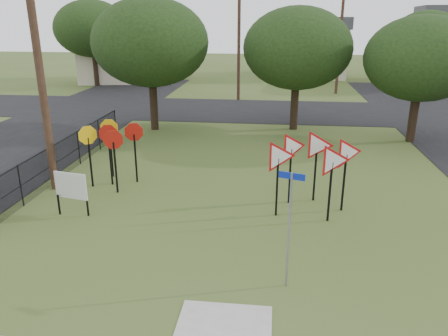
% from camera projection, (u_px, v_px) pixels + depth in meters
% --- Properties ---
extents(ground, '(140.00, 140.00, 0.00)m').
position_uv_depth(ground, '(235.00, 262.00, 11.59)').
color(ground, '#394F1D').
extents(street_left, '(8.00, 50.00, 0.02)m').
position_uv_depth(street_left, '(20.00, 144.00, 22.30)').
color(street_left, black).
rests_on(street_left, ground).
extents(street_far, '(60.00, 8.00, 0.02)m').
position_uv_depth(street_far, '(262.00, 111.00, 30.36)').
color(street_far, black).
rests_on(street_far, ground).
extents(curb_pad, '(2.00, 1.20, 0.02)m').
position_uv_depth(curb_pad, '(225.00, 321.00, 9.34)').
color(curb_pad, '#A0A098').
rests_on(curb_pad, ground).
extents(street_name_sign, '(0.58, 0.21, 2.91)m').
position_uv_depth(street_name_sign, '(289.00, 223.00, 10.05)').
color(street_name_sign, gray).
rests_on(street_name_sign, ground).
extents(stop_sign_cluster, '(2.19, 1.81, 2.40)m').
position_uv_depth(stop_sign_cluster, '(111.00, 140.00, 16.46)').
color(stop_sign_cluster, black).
rests_on(stop_sign_cluster, ground).
extents(yield_sign_cluster, '(3.25, 1.84, 2.60)m').
position_uv_depth(yield_sign_cluster, '(313.00, 156.00, 14.17)').
color(yield_sign_cluster, black).
rests_on(yield_sign_cluster, ground).
extents(info_board, '(1.16, 0.28, 1.47)m').
position_uv_depth(info_board, '(71.00, 187.00, 14.06)').
color(info_board, black).
rests_on(info_board, ground).
extents(utility_pole_main, '(3.55, 0.33, 10.00)m').
position_uv_depth(utility_pole_main, '(38.00, 47.00, 14.91)').
color(utility_pole_main, '#482F21').
rests_on(utility_pole_main, ground).
extents(far_pole_a, '(1.40, 0.24, 9.00)m').
position_uv_depth(far_pole_a, '(239.00, 39.00, 32.83)').
color(far_pole_a, '#482F21').
rests_on(far_pole_a, ground).
extents(far_pole_b, '(1.40, 0.24, 8.50)m').
position_uv_depth(far_pole_b, '(340.00, 41.00, 35.79)').
color(far_pole_b, '#482F21').
rests_on(far_pole_b, ground).
extents(far_pole_c, '(1.40, 0.24, 9.00)m').
position_uv_depth(far_pole_c, '(156.00, 36.00, 39.35)').
color(far_pole_c, '#482F21').
rests_on(far_pole_c, ground).
extents(fence_run, '(0.05, 11.55, 1.50)m').
position_uv_depth(fence_run, '(67.00, 155.00, 18.04)').
color(fence_run, black).
rests_on(fence_run, ground).
extents(house_left, '(10.58, 8.88, 7.20)m').
position_uv_depth(house_left, '(128.00, 44.00, 43.86)').
color(house_left, beige).
rests_on(house_left, ground).
extents(house_mid, '(8.40, 8.40, 6.20)m').
position_uv_depth(house_mid, '(306.00, 46.00, 47.66)').
color(house_mid, beige).
rests_on(house_mid, ground).
extents(tree_near_left, '(6.40, 6.40, 7.27)m').
position_uv_depth(tree_near_left, '(150.00, 43.00, 23.81)').
color(tree_near_left, black).
rests_on(tree_near_left, ground).
extents(tree_near_mid, '(6.00, 6.00, 6.80)m').
position_uv_depth(tree_near_mid, '(297.00, 48.00, 23.96)').
color(tree_near_mid, black).
rests_on(tree_near_mid, ground).
extents(tree_near_right, '(5.60, 5.60, 6.33)m').
position_uv_depth(tree_near_right, '(422.00, 59.00, 21.53)').
color(tree_near_right, black).
rests_on(tree_near_right, ground).
extents(tree_far_left, '(6.80, 6.80, 7.73)m').
position_uv_depth(tree_far_left, '(92.00, 29.00, 39.82)').
color(tree_far_left, black).
rests_on(tree_far_left, ground).
extents(tree_far_right, '(6.00, 6.00, 6.80)m').
position_uv_depth(tree_far_right, '(427.00, 37.00, 38.59)').
color(tree_far_right, black).
rests_on(tree_far_right, ground).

